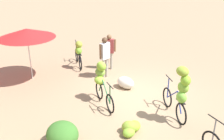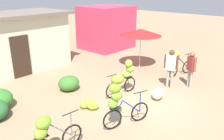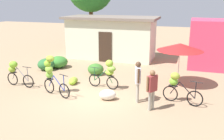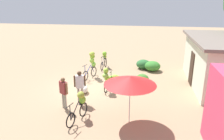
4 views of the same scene
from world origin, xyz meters
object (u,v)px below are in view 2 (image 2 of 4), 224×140
object	(u,v)px
bicycle_center_loaded	(126,74)
person_bystander	(171,65)
produce_sack	(158,93)
building_low	(7,43)
bicycle_leftmost	(48,133)
market_umbrella	(141,32)
person_vendor	(191,66)
banana_pile_on_ground	(89,105)
bicycle_near_pile	(119,98)
shop_pink	(106,27)
bicycle_by_shop	(178,62)

from	to	relation	value
bicycle_center_loaded	person_bystander	size ratio (longest dim) A/B	0.92
bicycle_center_loaded	produce_sack	size ratio (longest dim) A/B	2.23
building_low	bicycle_leftmost	world-z (taller)	building_low
market_umbrella	person_vendor	xyz separation A→B (m)	(-0.76, -3.19, -0.95)
bicycle_leftmost	bicycle_center_loaded	xyz separation A→B (m)	(4.34, 0.98, 0.08)
produce_sack	person_vendor	xyz separation A→B (m)	(1.89, -0.43, 0.73)
building_low	banana_pile_on_ground	size ratio (longest dim) A/B	8.49
bicycle_near_pile	banana_pile_on_ground	world-z (taller)	bicycle_near_pile
shop_pink	person_bystander	size ratio (longest dim) A/B	1.89
banana_pile_on_ground	produce_sack	xyz separation A→B (m)	(2.32, -1.41, 0.07)
building_low	bicycle_center_loaded	world-z (taller)	building_low
building_low	produce_sack	world-z (taller)	building_low
bicycle_center_loaded	person_bystander	distance (m)	1.97
bicycle_leftmost	person_bystander	bearing A→B (deg)	-0.96
shop_pink	banana_pile_on_ground	bearing A→B (deg)	-140.93
market_umbrella	person_bystander	xyz separation A→B (m)	(-1.43, -2.58, -0.86)
bicycle_by_shop	shop_pink	bearing A→B (deg)	74.00
person_vendor	bicycle_leftmost	bearing A→B (deg)	173.97
building_low	person_bystander	distance (m)	8.09
building_low	bicycle_near_pile	size ratio (longest dim) A/B	3.68
shop_pink	bicycle_by_shop	xyz separation A→B (m)	(-1.84, -6.41, -0.72)
shop_pink	person_vendor	world-z (taller)	shop_pink
market_umbrella	bicycle_by_shop	size ratio (longest dim) A/B	1.35
person_vendor	person_bystander	size ratio (longest dim) A/B	0.93
person_vendor	bicycle_near_pile	bearing A→B (deg)	176.41
shop_pink	bicycle_near_pile	xyz separation A→B (m)	(-7.15, -7.18, -0.42)
bicycle_center_loaded	bicycle_near_pile	bearing A→B (deg)	-146.69
shop_pink	bicycle_leftmost	distance (m)	11.56
building_low	shop_pink	xyz separation A→B (m)	(6.88, -0.42, -0.03)
shop_pink	bicycle_center_loaded	distance (m)	7.67
building_low	market_umbrella	world-z (taller)	building_low
bicycle_leftmost	produce_sack	size ratio (longest dim) A/B	2.28
bicycle_near_pile	person_vendor	size ratio (longest dim) A/B	1.11
bicycle_center_loaded	produce_sack	distance (m)	1.45
market_umbrella	bicycle_near_pile	world-z (taller)	market_umbrella
bicycle_center_loaded	bicycle_by_shop	bearing A→B (deg)	-11.29
person_vendor	person_bystander	bearing A→B (deg)	137.89
bicycle_leftmost	bicycle_near_pile	xyz separation A→B (m)	(2.21, -0.42, 0.29)
banana_pile_on_ground	bicycle_by_shop	bearing A→B (deg)	-8.80
banana_pile_on_ground	person_bystander	world-z (taller)	person_bystander
market_umbrella	bicycle_near_pile	bearing A→B (deg)	-150.77
shop_pink	market_umbrella	size ratio (longest dim) A/B	1.48
bicycle_by_shop	person_bystander	size ratio (longest dim) A/B	0.95
bicycle_by_shop	banana_pile_on_ground	xyz separation A→B (m)	(-5.08, 0.79, -0.57)
bicycle_leftmost	person_bystander	size ratio (longest dim) A/B	0.94
bicycle_by_shop	market_umbrella	bearing A→B (deg)	93.02
bicycle_center_loaded	person_vendor	distance (m)	2.85
shop_pink	bicycle_near_pile	size ratio (longest dim) A/B	1.84
person_bystander	bicycle_by_shop	bearing A→B (deg)	16.19
bicycle_near_pile	bicycle_by_shop	size ratio (longest dim) A/B	1.09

